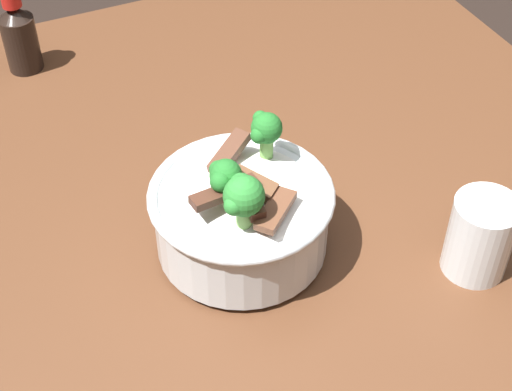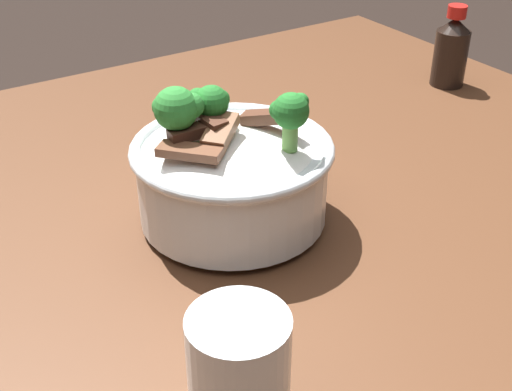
{
  "view_description": "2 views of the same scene",
  "coord_description": "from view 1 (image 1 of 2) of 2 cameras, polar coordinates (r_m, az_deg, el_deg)",
  "views": [
    {
      "loc": [
        -0.44,
        0.28,
        1.49
      ],
      "look_at": [
        0.13,
        0.01,
        0.88
      ],
      "focal_mm": 55.43,
      "sensor_mm": 36.0,
      "label": 1
    },
    {
      "loc": [
        -0.17,
        -0.49,
        1.21
      ],
      "look_at": [
        0.16,
        0.02,
        0.83
      ],
      "focal_mm": 47.63,
      "sensor_mm": 36.0,
      "label": 2
    }
  ],
  "objects": [
    {
      "name": "dining_table",
      "position": [
        0.94,
        4.18,
        -12.9
      ],
      "size": [
        1.45,
        1.06,
        0.8
      ],
      "color": "#56331E",
      "rests_on": "ground"
    },
    {
      "name": "rice_bowl",
      "position": [
        0.88,
        -1.04,
        -1.06
      ],
      "size": [
        0.21,
        0.21,
        0.16
      ],
      "color": "silver",
      "rests_on": "dining_table"
    },
    {
      "name": "drinking_glass",
      "position": [
        0.91,
        15.74,
        -3.09
      ],
      "size": [
        0.07,
        0.07,
        0.1
      ],
      "color": "white",
      "rests_on": "dining_table"
    },
    {
      "name": "soy_sauce_bottle",
      "position": [
        1.23,
        -16.68,
        10.92
      ],
      "size": [
        0.05,
        0.05,
        0.12
      ],
      "color": "black",
      "rests_on": "dining_table"
    }
  ]
}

